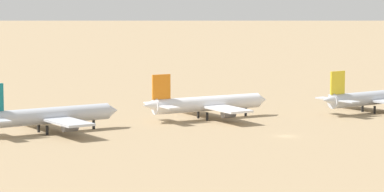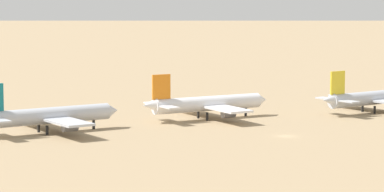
# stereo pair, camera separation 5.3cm
# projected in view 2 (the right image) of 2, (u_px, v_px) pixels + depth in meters

# --- Properties ---
(ground) EXTENTS (4000.00, 4000.00, 0.00)m
(ground) POSITION_uv_depth(u_px,v_px,m) (286.00, 136.00, 231.69)
(ground) COLOR #9E8460
(parked_jet_teal_2) EXTENTS (39.06, 32.86, 12.90)m
(parked_jet_teal_2) POSITION_uv_depth(u_px,v_px,m) (47.00, 116.00, 236.14)
(parked_jet_teal_2) COLOR silver
(parked_jet_teal_2) RESTS_ON ground
(parked_jet_orange_3) EXTENTS (38.45, 32.16, 12.74)m
(parked_jet_orange_3) POSITION_uv_depth(u_px,v_px,m) (206.00, 104.00, 260.96)
(parked_jet_orange_3) COLOR white
(parked_jet_orange_3) RESTS_ON ground
(parked_jet_yellow_4) EXTENTS (37.84, 31.99, 12.49)m
(parked_jet_yellow_4) POSITION_uv_depth(u_px,v_px,m) (371.00, 98.00, 274.78)
(parked_jet_yellow_4) COLOR silver
(parked_jet_yellow_4) RESTS_ON ground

